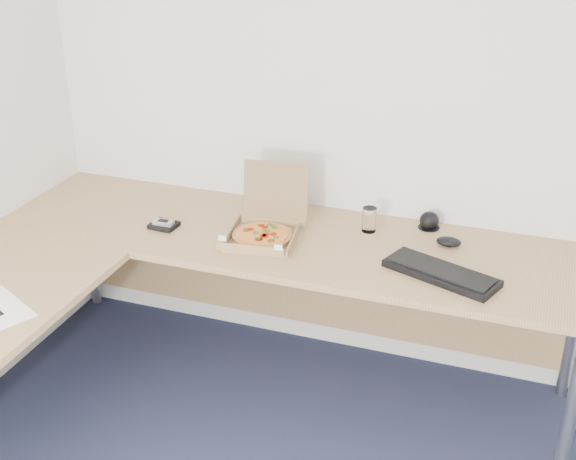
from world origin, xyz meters
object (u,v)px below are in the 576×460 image
at_px(keyboard, 441,273).
at_px(wallet, 164,225).
at_px(desk, 171,276).
at_px(pizza_box, 264,231).
at_px(drinking_glass, 369,220).

distance_m(keyboard, wallet, 1.20).
height_order(desk, pizza_box, pizza_box).
relative_size(desk, keyboard, 5.73).
bearing_deg(keyboard, desk, -142.86).
bearing_deg(pizza_box, wallet, 177.00).
distance_m(drinking_glass, wallet, 0.88).
relative_size(drinking_glass, wallet, 0.95).
relative_size(pizza_box, wallet, 2.87).
xyz_separation_m(desk, pizza_box, (0.24, 0.37, 0.06)).
height_order(desk, keyboard, keyboard).
relative_size(drinking_glass, keyboard, 0.25).
height_order(drinking_glass, keyboard, drinking_glass).
relative_size(desk, wallet, 22.14).
bearing_deg(keyboard, pizza_box, -165.39).
distance_m(drinking_glass, keyboard, 0.46).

